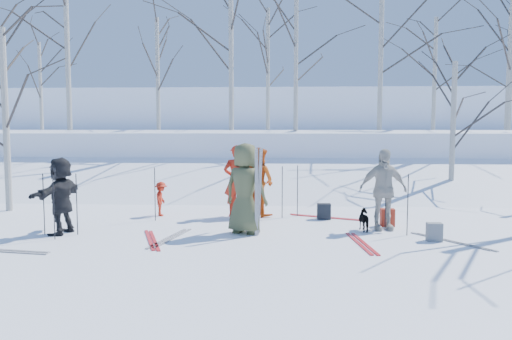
# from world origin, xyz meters

# --- Properties ---
(ground) EXTENTS (120.00, 120.00, 0.00)m
(ground) POSITION_xyz_m (0.00, 0.00, 0.00)
(ground) COLOR white
(ground) RESTS_ON ground
(snow_ramp) EXTENTS (70.00, 9.49, 4.12)m
(snow_ramp) POSITION_xyz_m (0.00, 7.00, 0.15)
(snow_ramp) COLOR white
(snow_ramp) RESTS_ON ground
(snow_plateau) EXTENTS (70.00, 18.00, 2.20)m
(snow_plateau) POSITION_xyz_m (0.00, 17.00, 1.00)
(snow_plateau) COLOR white
(snow_plateau) RESTS_ON ground
(far_hill) EXTENTS (90.00, 30.00, 6.00)m
(far_hill) POSITION_xyz_m (0.00, 38.00, 2.00)
(far_hill) COLOR white
(far_hill) RESTS_ON ground
(skier_olive_center) EXTENTS (1.15, 0.97, 2.00)m
(skier_olive_center) POSITION_xyz_m (-0.17, 0.26, 1.00)
(skier_olive_center) COLOR #454B2D
(skier_olive_center) RESTS_ON ground
(skier_red_north) EXTENTS (0.73, 0.52, 1.88)m
(skier_red_north) POSITION_xyz_m (-0.56, 2.34, 0.94)
(skier_red_north) COLOR red
(skier_red_north) RESTS_ON ground
(skier_redor_behind) EXTENTS (1.11, 1.10, 1.81)m
(skier_redor_behind) POSITION_xyz_m (0.03, 2.49, 0.90)
(skier_redor_behind) COLOR #BF470E
(skier_redor_behind) RESTS_ON ground
(skier_red_seated) EXTENTS (0.37, 0.61, 0.91)m
(skier_red_seated) POSITION_xyz_m (-2.56, 2.29, 0.45)
(skier_red_seated) COLOR red
(skier_red_seated) RESTS_ON ground
(skier_cream_east) EXTENTS (1.12, 0.55, 1.85)m
(skier_cream_east) POSITION_xyz_m (2.93, 0.83, 0.93)
(skier_cream_east) COLOR beige
(skier_cream_east) RESTS_ON ground
(skier_grey_west) EXTENTS (0.80, 1.64, 1.69)m
(skier_grey_west) POSITION_xyz_m (-4.20, -0.02, 0.85)
(skier_grey_west) COLOR black
(skier_grey_west) RESTS_ON ground
(dog) EXTENTS (0.38, 0.64, 0.50)m
(dog) POSITION_xyz_m (2.53, 0.66, 0.25)
(dog) COLOR black
(dog) RESTS_ON ground
(upright_ski_left) EXTENTS (0.08, 0.16, 1.90)m
(upright_ski_left) POSITION_xyz_m (0.10, -0.02, 0.95)
(upright_ski_left) COLOR silver
(upright_ski_left) RESTS_ON ground
(upright_ski_right) EXTENTS (0.15, 0.23, 1.89)m
(upright_ski_right) POSITION_xyz_m (0.16, 0.05, 0.95)
(upright_ski_right) COLOR silver
(upright_ski_right) RESTS_ON ground
(ski_pair_a) EXTENTS (1.99, 2.09, 0.02)m
(ski_pair_a) POSITION_xyz_m (4.12, -0.32, 0.01)
(ski_pair_a) COLOR silver
(ski_pair_a) RESTS_ON ground
(ski_pair_b) EXTENTS (0.64, 1.95, 0.02)m
(ski_pair_b) POSITION_xyz_m (2.25, -0.60, 0.01)
(ski_pair_b) COLOR red
(ski_pair_b) RESTS_ON ground
(ski_pair_c) EXTENTS (0.94, 1.98, 0.02)m
(ski_pair_c) POSITION_xyz_m (-1.70, -0.37, 0.01)
(ski_pair_c) COLOR silver
(ski_pair_c) RESTS_ON ground
(ski_pair_d) EXTENTS (0.77, 1.96, 0.02)m
(ski_pair_d) POSITION_xyz_m (-4.62, -1.60, 0.01)
(ski_pair_d) COLOR silver
(ski_pair_d) RESTS_ON ground
(ski_pair_e) EXTENTS (1.57, 2.04, 0.02)m
(ski_pair_e) POSITION_xyz_m (1.75, 2.28, 0.01)
(ski_pair_e) COLOR red
(ski_pair_e) RESTS_ON ground
(ski_pair_f) EXTENTS (1.41, 2.03, 0.02)m
(ski_pair_f) POSITION_xyz_m (-2.05, -0.54, 0.01)
(ski_pair_f) COLOR red
(ski_pair_f) RESTS_ON ground
(ski_pole_a) EXTENTS (0.02, 0.02, 1.34)m
(ski_pole_a) POSITION_xyz_m (1.04, 2.48, 0.67)
(ski_pole_a) COLOR black
(ski_pole_a) RESTS_ON ground
(ski_pole_b) EXTENTS (0.02, 0.02, 1.34)m
(ski_pole_b) POSITION_xyz_m (-2.54, 1.63, 0.67)
(ski_pole_b) COLOR black
(ski_pole_b) RESTS_ON ground
(ski_pole_c) EXTENTS (0.02, 0.02, 1.34)m
(ski_pole_c) POSITION_xyz_m (-4.55, -0.10, 0.67)
(ski_pole_c) COLOR black
(ski_pole_c) RESTS_ON ground
(ski_pole_d) EXTENTS (0.02, 0.02, 1.34)m
(ski_pole_d) POSITION_xyz_m (-3.82, -0.09, 0.67)
(ski_pole_d) COLOR black
(ski_pole_d) RESTS_ON ground
(ski_pole_e) EXTENTS (0.02, 0.02, 1.34)m
(ski_pole_e) POSITION_xyz_m (3.36, 0.25, 0.67)
(ski_pole_e) COLOR black
(ski_pole_e) RESTS_ON ground
(ski_pole_f) EXTENTS (0.02, 0.02, 1.34)m
(ski_pole_f) POSITION_xyz_m (3.00, 0.83, 0.67)
(ski_pole_f) COLOR black
(ski_pole_f) RESTS_ON ground
(ski_pole_g) EXTENTS (0.02, 0.02, 1.34)m
(ski_pole_g) POSITION_xyz_m (0.64, 2.16, 0.67)
(ski_pole_g) COLOR black
(ski_pole_g) RESTS_ON ground
(ski_pole_h) EXTENTS (0.02, 0.02, 1.34)m
(ski_pole_h) POSITION_xyz_m (-4.10, -0.57, 0.67)
(ski_pole_h) COLOR black
(ski_pole_h) RESTS_ON ground
(backpack_red) EXTENTS (0.32, 0.22, 0.42)m
(backpack_red) POSITION_xyz_m (3.13, 1.23, 0.21)
(backpack_red) COLOR maroon
(backpack_red) RESTS_ON ground
(backpack_grey) EXTENTS (0.30, 0.20, 0.38)m
(backpack_grey) POSITION_xyz_m (3.78, -0.28, 0.19)
(backpack_grey) COLOR slate
(backpack_grey) RESTS_ON ground
(backpack_dark) EXTENTS (0.34, 0.24, 0.40)m
(backpack_dark) POSITION_xyz_m (1.70, 2.06, 0.20)
(backpack_dark) COLOR black
(backpack_dark) RESTS_ON ground
(birch_plateau_a) EXTENTS (4.16, 4.16, 5.09)m
(birch_plateau_a) POSITION_xyz_m (-5.13, 12.25, 4.75)
(birch_plateau_a) COLOR silver
(birch_plateau_a) RESTS_ON snow_plateau
(birch_plateau_b) EXTENTS (5.35, 5.35, 6.79)m
(birch_plateau_b) POSITION_xyz_m (4.71, 10.96, 5.59)
(birch_plateau_b) COLOR silver
(birch_plateau_b) RESTS_ON snow_plateau
(birch_plateau_c) EXTENTS (5.53, 5.53, 7.04)m
(birch_plateau_c) POSITION_xyz_m (10.07, 11.03, 5.72)
(birch_plateau_c) COLOR silver
(birch_plateau_c) RESTS_ON snow_plateau
(birch_plateau_d) EXTENTS (4.18, 4.18, 5.11)m
(birch_plateau_d) POSITION_xyz_m (7.55, 12.99, 4.76)
(birch_plateau_d) COLOR silver
(birch_plateau_d) RESTS_ON snow_plateau
(birch_plateau_e) EXTENTS (5.44, 5.44, 6.91)m
(birch_plateau_e) POSITION_xyz_m (-1.55, 10.40, 5.66)
(birch_plateau_e) COLOR silver
(birch_plateau_e) RESTS_ON snow_plateau
(birch_plateau_f) EXTENTS (4.73, 4.73, 5.90)m
(birch_plateau_f) POSITION_xyz_m (1.16, 11.23, 5.15)
(birch_plateau_f) COLOR silver
(birch_plateau_f) RESTS_ON snow_plateau
(birch_plateau_g) EXTENTS (5.68, 5.68, 7.26)m
(birch_plateau_g) POSITION_xyz_m (-8.61, 10.60, 5.83)
(birch_plateau_g) COLOR silver
(birch_plateau_g) RESTS_ON snow_plateau
(birch_plateau_h) EXTENTS (4.88, 4.88, 6.11)m
(birch_plateau_h) POSITION_xyz_m (12.05, 15.77, 5.25)
(birch_plateau_h) COLOR silver
(birch_plateau_h) RESTS_ON snow_plateau
(birch_plateau_i) EXTENTS (4.95, 4.95, 6.21)m
(birch_plateau_i) POSITION_xyz_m (-0.19, 15.52, 5.30)
(birch_plateau_i) COLOR silver
(birch_plateau_i) RESTS_ON snow_plateau
(birch_plateau_j) EXTENTS (3.72, 3.72, 4.45)m
(birch_plateau_j) POSITION_xyz_m (-11.87, 14.65, 4.43)
(birch_plateau_j) COLOR silver
(birch_plateau_j) RESTS_ON snow_plateau
(birch_edge_a) EXTENTS (4.14, 4.14, 5.06)m
(birch_edge_a) POSITION_xyz_m (-7.03, 2.87, 2.53)
(birch_edge_a) COLOR silver
(birch_edge_a) RESTS_ON ground
(birch_edge_e) EXTENTS (3.72, 3.72, 4.46)m
(birch_edge_e) POSITION_xyz_m (6.19, 6.10, 2.23)
(birch_edge_e) COLOR silver
(birch_edge_e) RESTS_ON ground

